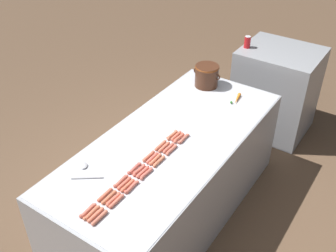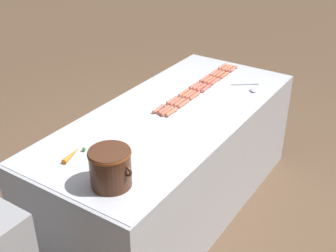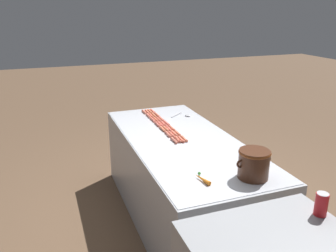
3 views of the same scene
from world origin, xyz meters
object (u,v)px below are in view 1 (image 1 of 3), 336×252
Objects in this scene: hot_dog_22 at (117,201)px; hot_dog_24 at (146,174)px; hot_dog_20 at (179,138)px; hot_dog_8 at (109,197)px; hot_dog_1 at (105,195)px; serving_spoon at (85,170)px; hot_dog_7 at (92,213)px; bean_pot at (207,75)px; hot_dog_5 at (161,145)px; hot_dog_12 at (164,147)px; hot_dog_21 at (100,218)px; hot_dog_26 at (171,150)px; hot_dog_23 at (132,187)px; hot_dog_13 at (176,136)px; soda_can at (247,42)px; hot_dog_25 at (159,161)px; hot_dog_4 at (149,156)px; hot_dog_17 at (143,172)px; hot_dog_19 at (168,148)px; hot_dog_0 at (88,210)px; hot_dog_6 at (172,135)px; carrot at (237,99)px; hot_dog_3 at (134,168)px; hot_dog_16 at (128,186)px; hot_dog_14 at (96,215)px; hot_dog_11 at (152,158)px; hot_dog_2 at (121,181)px; hot_dog_9 at (124,183)px; hot_dog_27 at (184,139)px; hot_dog_18 at (155,159)px; hot_dog_10 at (139,170)px.

hot_dog_24 is (0.00, 0.32, 0.00)m from hot_dog_22.
hot_dog_8 is at bearing -92.07° from hot_dog_20.
hot_dog_1 reaches higher than serving_spoon.
hot_dog_7 is 1.84m from bean_pot.
hot_dog_7 is 0.18m from hot_dog_22.
hot_dog_12 is (0.03, -0.00, 0.00)m from hot_dog_5.
hot_dog_26 is at bearing 90.16° from hot_dog_21.
hot_dog_23 is at bearing 78.55° from hot_dog_7.
soda_can is (-0.13, 1.57, 0.20)m from hot_dog_13.
bean_pot reaches higher than hot_dog_1.
hot_dog_25 is at bearing -76.80° from bean_pot.
hot_dog_4 is at bearing 98.85° from hot_dog_21.
hot_dog_24 is at bearing 1.68° from hot_dog_17.
hot_dog_19 is (0.04, -0.16, 0.00)m from hot_dog_13.
hot_dog_0 is 0.33m from hot_dog_23.
hot_dog_13 is 1.00× the size of hot_dog_24.
hot_dog_12 is 1.00× the size of hot_dog_19.
hot_dog_5 and hot_dog_23 have the same top height.
hot_dog_17 is at bearing -77.72° from hot_dog_5.
hot_dog_6 is at bearing 102.05° from hot_dog_12.
hot_dog_1 and hot_dog_21 have the same top height.
hot_dog_26 is 0.79× the size of carrot.
hot_dog_6 is 0.06m from hot_dog_20.
serving_spoon is (-0.29, 0.11, -0.00)m from hot_dog_1.
hot_dog_3 is 0.33m from hot_dog_22.
hot_dog_17 is 0.32m from hot_dog_22.
hot_dog_16 is at bearing -95.79° from hot_dog_25.
bean_pot is (-0.24, 0.86, 0.10)m from hot_dog_20.
hot_dog_6 is 1.00× the size of hot_dog_14.
serving_spoon is at bearing -131.36° from hot_dog_11.
hot_dog_17 is (0.07, -0.32, 0.00)m from hot_dog_5.
hot_dog_0 is 1.00× the size of hot_dog_21.
hot_dog_2 is at bearing -107.36° from hot_dog_25.
hot_dog_6 is at bearing 121.99° from hot_dog_26.
hot_dog_11 is 0.33m from hot_dog_23.
hot_dog_22 is at bearing -93.24° from carrot.
hot_dog_9 is at bearing -111.97° from hot_dog_24.
hot_dog_23 is 0.65m from hot_dog_27.
hot_dog_3 is at bearing -112.56° from hot_dog_18.
hot_dog_10 is 1.00× the size of hot_dog_26.
hot_dog_25 is at bearing 90.25° from hot_dog_21.
hot_dog_2 is 0.07m from hot_dog_16.
hot_dog_6 is 0.96m from hot_dog_7.
hot_dog_7 is at bearing -90.05° from hot_dog_12.
hot_dog_2 and hot_dog_4 have the same top height.
hot_dog_12 is at bearing 100.64° from hot_dog_18.
hot_dog_11 is 1.00× the size of hot_dog_24.
hot_dog_1 is at bearing 102.29° from hot_dog_7.
hot_dog_19 is 0.50× the size of bean_pot.
hot_dog_23 is 1.42m from carrot.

